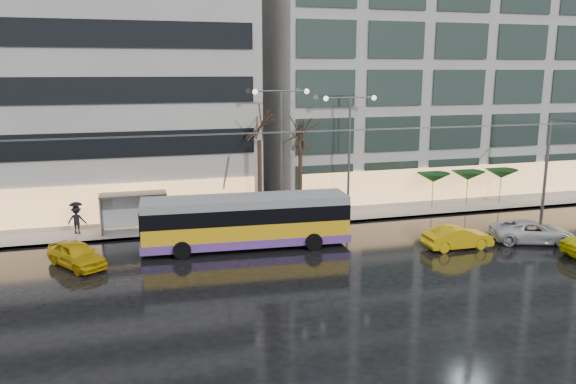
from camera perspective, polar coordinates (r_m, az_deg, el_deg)
name	(u,v)px	position (r m, az deg, el deg)	size (l,w,h in m)	color
ground	(299,276)	(29.25, 1.15, -8.58)	(140.00, 140.00, 0.00)	black
sidewalk	(270,209)	(42.63, -1.80, -1.77)	(80.00, 10.00, 0.15)	gray
kerb	(288,226)	(38.01, 0.03, -3.51)	(80.00, 0.10, 0.15)	slate
building_left	(9,60)	(45.82, -26.52, 11.94)	(34.00, 14.00, 22.00)	#A2A09B
building_right	(443,44)	(52.66, 15.50, 14.28)	(32.00, 14.00, 25.00)	#A2A09B
trolleybus	(246,223)	(33.44, -4.28, -3.16)	(12.34, 5.12, 5.66)	#EFAD14
catenary	(278,169)	(35.77, -1.02, 2.36)	(42.24, 5.12, 7.00)	#595B60
bus_shelter	(127,204)	(37.76, -16.01, -1.14)	(4.20, 1.60, 2.51)	#595B60
street_lamp_near	(281,136)	(38.52, -0.68, 5.68)	(3.96, 0.36, 9.03)	#595B60
street_lamp_far	(349,138)	(40.15, 6.25, 5.48)	(3.96, 0.36, 8.53)	#595B60
tree_a	(259,120)	(38.24, -2.95, 7.27)	(3.20, 3.20, 8.40)	black
tree_b	(301,129)	(39.27, 1.28, 6.41)	(3.20, 3.20, 7.70)	black
parasol_a	(433,178)	(43.90, 14.55, 1.43)	(2.50, 2.50, 2.65)	#595B60
parasol_b	(468,176)	(45.49, 17.82, 1.60)	(2.50, 2.50, 2.65)	#595B60
parasol_c	(501,174)	(47.20, 20.85, 1.75)	(2.50, 2.50, 2.65)	#595B60
taxi_a	(77,254)	(32.49, -20.69, -5.95)	(1.64, 4.07, 1.39)	gold
taxi_b	(458,237)	(34.94, 16.84, -4.43)	(1.45, 4.15, 1.37)	gold
sedan_silver	(532,232)	(37.77, 23.58, -3.70)	(2.27, 4.91, 1.37)	silver
pedestrian_a	(191,206)	(37.67, -9.82, -1.38)	(1.13, 1.14, 2.19)	black
pedestrian_b	(183,217)	(37.25, -10.60, -2.50)	(1.10, 1.04, 1.79)	black
pedestrian_c	(77,217)	(38.28, -20.68, -2.35)	(1.28, 0.97, 2.11)	black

